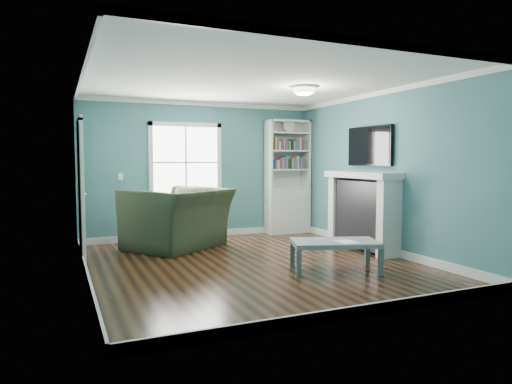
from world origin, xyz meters
name	(u,v)px	position (x,y,z in m)	size (l,w,h in m)	color
floor	(252,264)	(0.00, 0.00, 0.00)	(5.00, 5.00, 0.00)	black
room_walls	(252,154)	(0.00, 0.00, 1.58)	(5.00, 5.00, 5.00)	#3A6D6E
trim	(252,178)	(0.00, 0.00, 1.24)	(4.50, 5.00, 2.60)	white
window	(186,162)	(-0.30, 2.49, 1.45)	(1.40, 0.06, 1.50)	white
bookshelf	(287,188)	(1.77, 2.30, 0.92)	(0.90, 0.35, 2.31)	silver
fireplace	(363,212)	(2.08, 0.20, 0.64)	(0.44, 1.58, 1.30)	black
tv	(370,146)	(2.20, 0.20, 1.72)	(0.06, 1.10, 0.65)	black
door	(81,188)	(-2.22, 1.40, 1.07)	(0.12, 0.98, 2.17)	silver
ceiling_fixture	(304,90)	(0.90, 0.10, 2.55)	(0.38, 0.38, 0.15)	white
light_switch	(121,176)	(-1.50, 2.48, 1.20)	(0.08, 0.01, 0.12)	white
recliner	(178,208)	(-0.68, 1.60, 0.68)	(1.55, 1.01, 1.36)	#212C1C
coffee_table	(335,245)	(0.85, -0.85, 0.36)	(1.28, 0.96, 0.41)	#4E595E
paper_sheet	(346,242)	(0.94, -0.98, 0.41)	(0.24, 0.30, 0.00)	white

